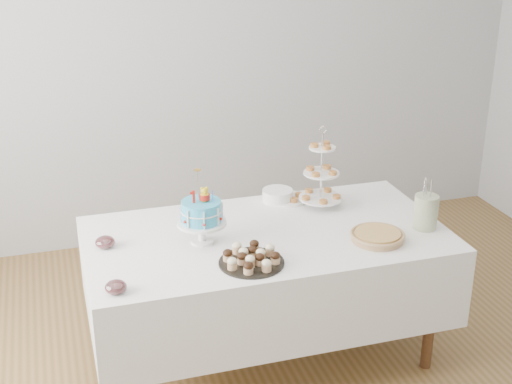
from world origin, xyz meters
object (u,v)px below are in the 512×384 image
object	(u,v)px
table	(266,271)
birthday_cake	(202,224)
pie	(377,236)
tiered_stand	(321,174)
jam_bowl_b	(105,242)
plate_stack	(278,195)
jam_bowl_a	(116,287)
cupcake_tray	(251,257)
utensil_pitcher	(426,211)
pastry_plate	(287,197)

from	to	relation	value
table	birthday_cake	bearing A→B (deg)	-178.63
pie	tiered_stand	bearing A→B (deg)	103.45
table	birthday_cake	distance (m)	0.49
birthday_cake	jam_bowl_b	bearing A→B (deg)	175.11
plate_stack	jam_bowl_a	distance (m)	1.30
cupcake_tray	plate_stack	world-z (taller)	cupcake_tray
table	cupcake_tray	bearing A→B (deg)	-119.68
pie	utensil_pitcher	xyz separation A→B (m)	(0.31, 0.07, 0.08)
cupcake_tray	plate_stack	distance (m)	0.80
birthday_cake	pie	size ratio (longest dim) A/B	1.38
plate_stack	jam_bowl_a	bearing A→B (deg)	-142.59
jam_bowl_b	cupcake_tray	bearing A→B (deg)	-30.21
pastry_plate	utensil_pitcher	xyz separation A→B (m)	(0.58, -0.59, 0.09)
pastry_plate	plate_stack	bearing A→B (deg)	180.00
pie	pastry_plate	bearing A→B (deg)	112.62
cupcake_tray	utensil_pitcher	size ratio (longest dim) A/B	1.13
table	jam_bowl_a	distance (m)	0.96
plate_stack	jam_bowl_b	xyz separation A→B (m)	(-1.04, -0.32, -0.01)
cupcake_tray	table	bearing A→B (deg)	60.32
pie	birthday_cake	bearing A→B (deg)	164.65
jam_bowl_a	utensil_pitcher	bearing A→B (deg)	7.04
jam_bowl_a	table	bearing A→B (deg)	25.05
table	tiered_stand	size ratio (longest dim) A/B	3.94
tiered_stand	jam_bowl_a	size ratio (longest dim) A/B	4.84
jam_bowl_a	utensil_pitcher	xyz separation A→B (m)	(1.68, 0.21, 0.07)
birthday_cake	cupcake_tray	xyz separation A→B (m)	(0.18, -0.30, -0.07)
table	pastry_plate	distance (m)	0.53
table	pie	size ratio (longest dim) A/B	6.66
pastry_plate	tiered_stand	bearing A→B (deg)	-44.41
utensil_pitcher	plate_stack	bearing A→B (deg)	145.60
jam_bowl_a	plate_stack	bearing A→B (deg)	37.41
birthday_cake	pastry_plate	distance (m)	0.74
birthday_cake	jam_bowl_b	xyz separation A→B (m)	(-0.49, 0.09, -0.08)
birthday_cake	pastry_plate	world-z (taller)	birthday_cake
birthday_cake	jam_bowl_a	xyz separation A→B (m)	(-0.49, -0.38, -0.08)
cupcake_tray	tiered_stand	size ratio (longest dim) A/B	0.67
jam_bowl_a	utensil_pitcher	world-z (taller)	utensil_pitcher
cupcake_tray	jam_bowl_b	size ratio (longest dim) A/B	3.19
table	pie	bearing A→B (deg)	-25.33
table	birthday_cake	xyz separation A→B (m)	(-0.35, -0.01, 0.34)
pie	utensil_pitcher	size ratio (longest dim) A/B	1.00
table	tiered_stand	world-z (taller)	tiered_stand
plate_stack	jam_bowl_b	world-z (taller)	plate_stack
table	utensil_pitcher	xyz separation A→B (m)	(0.84, -0.19, 0.33)
table	tiered_stand	xyz separation A→B (m)	(0.41, 0.25, 0.43)
tiered_stand	cupcake_tray	bearing A→B (deg)	-136.22
birthday_cake	pie	world-z (taller)	birthday_cake
pie	plate_stack	xyz separation A→B (m)	(-0.33, 0.65, 0.01)
jam_bowl_a	birthday_cake	bearing A→B (deg)	38.21
pie	jam_bowl_a	xyz separation A→B (m)	(-1.37, -0.14, 0.00)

